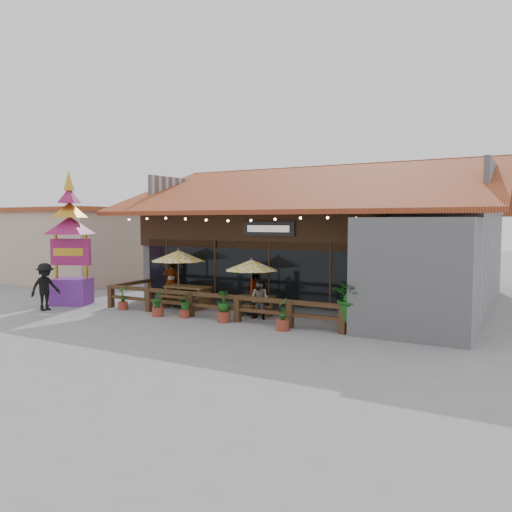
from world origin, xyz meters
The scene contains 19 objects.
ground centered at (0.00, 0.00, 0.00)m, with size 100.00×100.00×0.00m, color gray.
restaurant_building centered at (0.26, 6.61, 2.21)m, with size 15.50×14.73×6.09m.
patio_railing centered at (-2.25, -0.27, 0.61)m, with size 10.00×2.60×0.92m.
neighbor_building centered at (-15.00, 6.00, 2.14)m, with size 8.40×8.40×4.22m.
umbrella_left centered at (-4.10, 0.84, 2.09)m, with size 2.95×2.95×2.39m.
umbrella_right centered at (-0.64, 0.72, 1.87)m, with size 2.37×2.37×2.14m.
picnic_table_left centered at (-3.75, 0.98, 0.59)m, with size 1.84×1.59×0.87m.
picnic_table_right centered at (-0.63, 1.00, 0.47)m, with size 1.74×1.61×0.70m.
thai_sign_tower centered at (-8.44, -0.80, 3.16)m, with size 2.92×2.92×5.98m.
tropical_plant centered at (3.51, -0.22, 1.09)m, with size 1.66×1.75×1.91m.
diner_a centered at (-4.94, 1.41, 0.93)m, with size 0.68×0.45×1.86m, color #362111.
diner_b centered at (-0.02, 0.22, 0.73)m, with size 0.71×0.55×1.46m, color #362111.
diner_c centered at (-1.07, 1.67, 0.72)m, with size 0.84×0.35×1.44m, color #362111.
pedestrian centered at (-8.22, -2.26, 0.93)m, with size 1.20×0.69×1.86m, color black.
planter_a centered at (-5.71, -0.66, 0.39)m, with size 0.38×0.38×0.93m.
planter_b centered at (-3.58, -1.07, 0.47)m, with size 0.42×0.42×1.03m.
planter_c centered at (-2.56, -0.79, 0.51)m, with size 0.73×0.72×0.91m.
planter_d centered at (-0.89, -0.77, 0.53)m, with size 0.56×0.56×1.11m.
planter_e centered at (1.47, -0.97, 0.44)m, with size 0.43×0.45×1.06m.
Camera 1 is at (8.38, -15.11, 3.49)m, focal length 35.00 mm.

